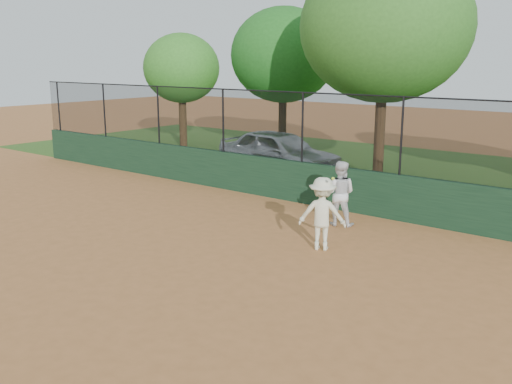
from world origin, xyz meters
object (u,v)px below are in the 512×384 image
Objects in this scene: parked_car at (279,152)px; player_main at (322,214)px; player_second at (339,193)px; tree_2 at (385,27)px; tree_0 at (181,68)px; tree_1 at (283,55)px.

player_main is at bearing -133.64° from parked_car.
parked_car is 2.93× the size of player_second.
tree_0 is at bearing 173.26° from tree_2.
player_second is 1.99m from player_main.
player_main is at bearing -72.47° from tree_2.
player_main is 9.00m from tree_2.
tree_1 is at bearing 157.03° from tree_2.
parked_car is 0.91× the size of tree_0.
player_second reaches higher than parked_car.
tree_1 is (-2.61, 3.87, 3.42)m from parked_car.
player_main is 13.40m from tree_1.
parked_car is at bearing -19.46° from tree_0.
tree_1 is (4.93, 1.20, 0.58)m from tree_0.
player_second is 0.31× the size of tree_0.
tree_1 reaches higher than player_second.
tree_0 reaches higher than player_main.
tree_0 is (-7.54, 2.66, 2.84)m from parked_car.
tree_0 is 0.84× the size of tree_1.
player_second is 0.22× the size of tree_2.
tree_2 is at bearing -22.97° from tree_1.
player_main reaches higher than player_second.
tree_0 reaches higher than parked_car.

